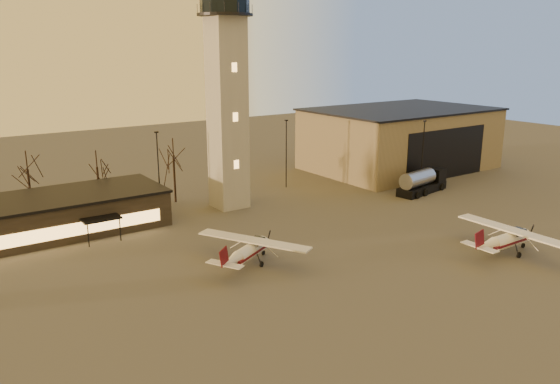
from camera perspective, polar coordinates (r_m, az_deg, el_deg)
name	(u,v)px	position (r m, az deg, el deg)	size (l,w,h in m)	color
ground	(398,285)	(50.10, 12.19, -9.46)	(220.00, 220.00, 0.00)	#474341
control_tower	(227,81)	(69.63, -5.60, 11.51)	(6.80, 6.80, 32.60)	#9A9792
hangar	(400,138)	(96.46, 12.42, 5.49)	(30.60, 20.60, 10.30)	#887759
terminal	(49,215)	(66.33, -22.97, -2.25)	(25.40, 12.20, 4.30)	black
light_poles	(228,164)	(72.21, -5.43, 2.88)	(58.50, 12.25, 10.14)	black
tree_row	(101,163)	(74.12, -18.22, 2.93)	(37.20, 9.20, 8.80)	black
cessna_front	(510,242)	(60.54, 22.91, -4.81)	(9.87, 12.49, 3.46)	white
cessna_rear	(252,252)	(53.33, -2.98, -6.28)	(9.49, 11.22, 3.29)	silver
fuel_truck	(422,183)	(81.16, 14.62, 0.87)	(9.58, 4.30, 3.44)	black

